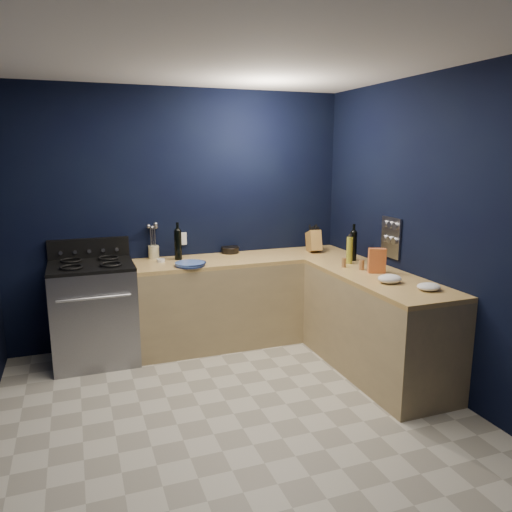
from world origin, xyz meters
name	(u,v)px	position (x,y,z in m)	size (l,w,h in m)	color
floor	(234,415)	(0.00, 0.00, -0.01)	(3.50, 3.50, 0.02)	#B6B1A0
ceiling	(230,52)	(0.00, 0.00, 2.61)	(3.50, 3.50, 0.02)	silver
wall_back	(181,217)	(0.00, 1.76, 1.30)	(3.50, 0.02, 2.60)	black
wall_right	(434,234)	(1.76, 0.00, 1.30)	(0.02, 3.50, 2.60)	black
wall_front	(369,328)	(0.00, -1.76, 1.30)	(3.50, 0.02, 2.60)	black
cab_back	(246,300)	(0.60, 1.44, 0.43)	(2.30, 0.63, 0.86)	tan
top_back	(246,259)	(0.60, 1.44, 0.88)	(2.30, 0.63, 0.04)	olive
cab_right	(376,326)	(1.44, 0.29, 0.43)	(0.63, 1.67, 0.86)	tan
top_right	(378,278)	(1.44, 0.29, 0.88)	(0.63, 1.67, 0.04)	olive
gas_range	(94,314)	(-0.93, 1.42, 0.46)	(0.76, 0.66, 0.92)	gray
oven_door	(96,326)	(-0.93, 1.10, 0.45)	(0.59, 0.02, 0.42)	black
cooktop	(91,265)	(-0.93, 1.42, 0.94)	(0.76, 0.66, 0.03)	black
backguard	(89,249)	(-0.93, 1.72, 1.04)	(0.76, 0.06, 0.20)	black
spice_panel	(391,238)	(1.74, 0.55, 1.18)	(0.02, 0.28, 0.38)	gray
wall_outlet	(182,239)	(0.00, 1.74, 1.08)	(0.09, 0.02, 0.13)	white
plate_stack	(190,264)	(-0.04, 1.23, 0.92)	(0.28, 0.28, 0.04)	#406898
ramekin	(161,260)	(-0.27, 1.50, 0.92)	(0.08, 0.08, 0.03)	white
utensil_crock	(154,252)	(-0.31, 1.69, 0.97)	(0.11, 0.11, 0.13)	beige
wine_bottle_back	(178,245)	(-0.08, 1.55, 1.05)	(0.07, 0.07, 0.30)	black
lemon_basket	(230,250)	(0.51, 1.69, 0.94)	(0.19, 0.19, 0.07)	black
knife_block	(314,242)	(1.39, 1.45, 1.01)	(0.12, 0.20, 0.22)	olive
wine_bottle_right	(353,246)	(1.55, 0.91, 1.04)	(0.07, 0.07, 0.29)	black
oil_bottle	(350,250)	(1.45, 0.81, 1.03)	(0.06, 0.06, 0.26)	#9C9C29
spice_jar_near	(344,263)	(1.31, 0.68, 0.95)	(0.04, 0.04, 0.09)	olive
spice_jar_far	(362,265)	(1.42, 0.53, 0.95)	(0.05, 0.05, 0.09)	olive
crouton_bag	(377,261)	(1.48, 0.39, 1.01)	(0.15, 0.07, 0.22)	#B11B1B
towel_front	(390,279)	(1.38, 0.04, 0.94)	(0.20, 0.17, 0.07)	white
towel_end	(429,287)	(1.54, -0.25, 0.93)	(0.19, 0.17, 0.06)	white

